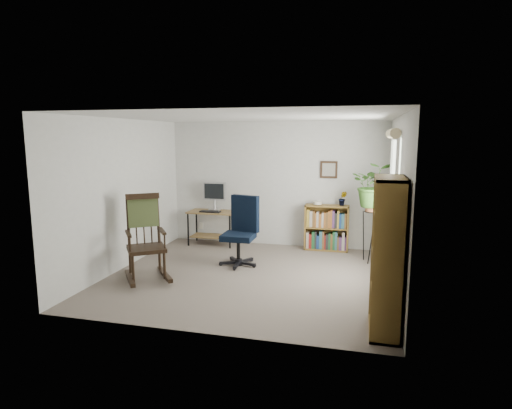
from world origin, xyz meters
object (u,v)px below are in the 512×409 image
(office_chair, at_px, (238,231))
(tall_bookshelf, at_px, (387,256))
(desk, at_px, (213,228))
(low_bookshelf, at_px, (327,228))
(rocking_chair, at_px, (146,237))

(office_chair, xyz_separation_m, tall_bookshelf, (2.24, -1.94, 0.27))
(tall_bookshelf, bearing_deg, office_chair, 139.19)
(desk, distance_m, low_bookshelf, 2.23)
(tall_bookshelf, bearing_deg, low_bookshelf, 105.59)
(office_chair, xyz_separation_m, low_bookshelf, (1.33, 1.33, -0.16))
(low_bookshelf, relative_size, tall_bookshelf, 0.50)
(desk, relative_size, rocking_chair, 0.72)
(tall_bookshelf, bearing_deg, desk, 134.85)
(desk, xyz_separation_m, rocking_chair, (-0.24, -2.22, 0.31))
(low_bookshelf, xyz_separation_m, tall_bookshelf, (0.91, -3.27, 0.42))
(desk, relative_size, low_bookshelf, 1.08)
(office_chair, relative_size, tall_bookshelf, 0.68)
(rocking_chair, distance_m, tall_bookshelf, 3.51)
(office_chair, distance_m, low_bookshelf, 1.89)
(rocking_chair, bearing_deg, tall_bookshelf, -50.87)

